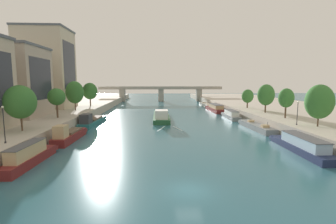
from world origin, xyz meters
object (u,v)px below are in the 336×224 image
(moored_boat_right_gap_after, at_px, (256,126))
(tree_right_distant, at_px, (266,95))
(tree_left_end_of_row, at_px, (20,102))
(moored_boat_right_upstream, at_px, (231,115))
(moored_boat_left_downstream, at_px, (92,121))
(lamppost_right_bank, at_px, (297,112))
(barge_midriver, at_px, (161,116))
(tree_left_second, at_px, (75,92))
(moored_boat_right_second, at_px, (301,145))
(moored_boat_right_downstream, at_px, (206,105))
(tree_right_midway, at_px, (319,102))
(lamppost_left_bank, at_px, (4,123))
(moored_boat_left_far, at_px, (29,156))
(tree_left_third, at_px, (90,91))
(moored_boat_left_upstream, at_px, (69,135))
(bridge_far, at_px, (161,92))
(tree_right_second, at_px, (248,96))
(tree_left_midway, at_px, (57,97))
(moored_boat_right_near, at_px, (215,108))
(tree_right_by_lamp, at_px, (286,98))

(moored_boat_right_gap_after, relative_size, tree_right_distant, 2.03)
(tree_left_end_of_row, bearing_deg, moored_boat_right_upstream, 33.48)
(moored_boat_left_downstream, distance_m, lamppost_right_bank, 44.65)
(barge_midriver, height_order, tree_left_second, tree_left_second)
(moored_boat_left_downstream, relative_size, lamppost_right_bank, 3.87)
(moored_boat_right_second, distance_m, moored_boat_right_downstream, 68.87)
(tree_right_midway, distance_m, lamppost_left_bank, 48.25)
(moored_boat_left_far, distance_m, moored_boat_left_downstream, 29.51)
(moored_boat_right_second, xyz_separation_m, tree_right_midway, (6.96, 6.80, 5.78))
(tree_left_third, bearing_deg, moored_boat_left_upstream, -80.93)
(lamppost_left_bank, height_order, lamppost_right_bank, lamppost_left_bank)
(moored_boat_left_upstream, relative_size, tree_left_end_of_row, 1.64)
(moored_boat_left_downstream, xyz_separation_m, bridge_far, (18.54, 70.87, 4.17))
(tree_right_second, height_order, lamppost_right_bank, tree_right_second)
(moored_boat_left_far, height_order, tree_left_second, tree_left_second)
(moored_boat_right_gap_after, xyz_separation_m, tree_left_third, (-43.01, 29.42, 6.66))
(moored_boat_right_upstream, bearing_deg, tree_left_second, 179.48)
(moored_boat_right_upstream, distance_m, tree_right_second, 9.01)
(barge_midriver, distance_m, moored_boat_left_downstream, 18.31)
(moored_boat_right_gap_after, height_order, tree_left_third, tree_left_third)
(moored_boat_right_second, bearing_deg, tree_left_midway, 154.84)
(lamppost_left_bank, bearing_deg, tree_right_midway, 11.08)
(moored_boat_right_near, distance_m, tree_right_midway, 44.19)
(tree_left_end_of_row, relative_size, lamppost_left_bank, 1.52)
(moored_boat_left_downstream, relative_size, moored_boat_right_downstream, 0.98)
(moored_boat_left_far, height_order, moored_boat_right_near, moored_boat_left_far)
(tree_right_midway, distance_m, lamppost_right_bank, 3.79)
(moored_boat_left_upstream, distance_m, moored_boat_right_gap_after, 37.93)
(tree_right_second, bearing_deg, tree_right_distant, -88.14)
(barge_midriver, xyz_separation_m, lamppost_left_bank, (-20.67, -34.98, 4.15))
(moored_boat_left_far, distance_m, tree_right_by_lamp, 48.57)
(moored_boat_left_far, xyz_separation_m, moored_boat_right_second, (36.89, 3.67, -0.13))
(moored_boat_left_upstream, relative_size, moored_boat_right_downstream, 0.71)
(moored_boat_right_gap_after, xyz_separation_m, tree_right_by_lamp, (6.12, -0.43, 6.17))
(tree_right_by_lamp, bearing_deg, tree_left_midway, 176.55)
(tree_left_midway, bearing_deg, moored_boat_right_downstream, 48.84)
(tree_left_second, relative_size, tree_right_second, 1.44)
(lamppost_right_bank, bearing_deg, tree_right_distant, 82.35)
(barge_midriver, distance_m, moored_boat_right_near, 26.06)
(tree_left_midway, bearing_deg, lamppost_left_bank, -84.44)
(tree_left_midway, bearing_deg, tree_left_end_of_row, -89.84)
(moored_boat_right_downstream, relative_size, tree_right_second, 3.02)
(moored_boat_right_second, relative_size, tree_left_midway, 2.32)
(moored_boat_right_near, height_order, tree_left_end_of_row, tree_left_end_of_row)
(barge_midriver, height_order, moored_boat_right_near, barge_midriver)
(moored_boat_left_far, relative_size, lamppost_right_bank, 2.70)
(moored_boat_right_downstream, bearing_deg, lamppost_left_bank, -119.62)
(moored_boat_left_far, xyz_separation_m, moored_boat_left_upstream, (0.53, 12.48, -0.17))
(moored_boat_left_downstream, bearing_deg, tree_left_second, 127.93)
(moored_boat_right_upstream, relative_size, moored_boat_right_downstream, 0.77)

